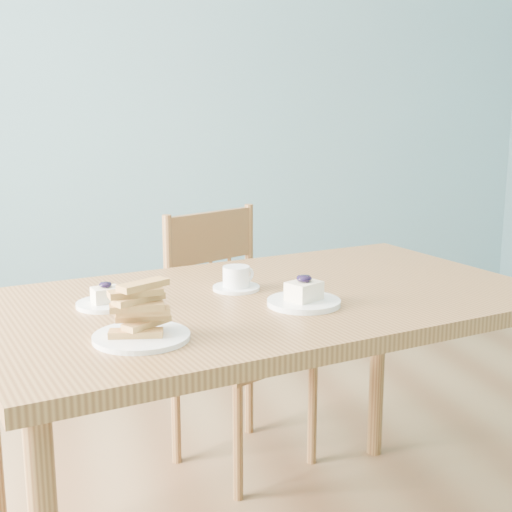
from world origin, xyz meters
TOP-DOWN VIEW (x-y plane):
  - room at (0.00, 0.00)m, footprint 5.01×5.01m
  - dining_table at (-0.03, -0.09)m, footprint 1.59×1.12m
  - dining_chair at (0.03, 0.49)m, footprint 0.54×0.54m
  - cheesecake_plate_near at (0.03, -0.21)m, footprint 0.18×0.18m
  - cheesecake_plate_far at (-0.44, -0.08)m, footprint 0.15×0.15m
  - coffee_cup at (-0.09, -0.02)m, footprint 0.13×0.13m
  - biscotti_plate at (-0.39, -0.36)m, footprint 0.21×0.21m

SIDE VIEW (x-z plane):
  - dining_chair at x=0.03m, z-range 0.01..0.91m
  - dining_table at x=-0.03m, z-range 0.31..1.08m
  - cheesecake_plate_far at x=-0.44m, z-range 0.76..0.82m
  - cheesecake_plate_near at x=0.03m, z-range 0.76..0.83m
  - coffee_cup at x=-0.09m, z-range 0.77..0.83m
  - biscotti_plate at x=-0.39m, z-range 0.76..0.88m
  - room at x=0.00m, z-range -0.01..2.71m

